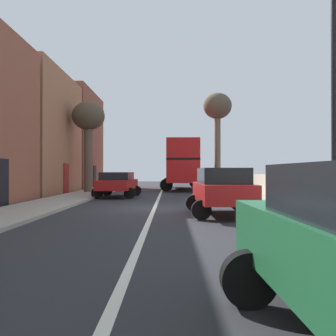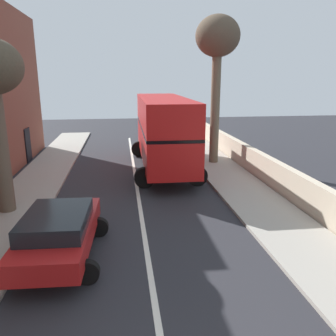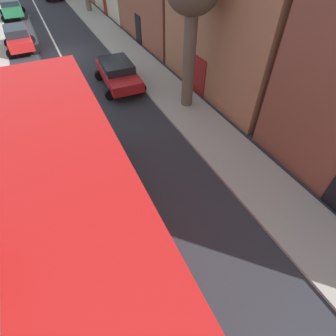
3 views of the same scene
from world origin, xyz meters
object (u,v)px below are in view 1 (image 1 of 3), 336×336
Objects in this scene: double_decker_bus at (182,162)px; parked_car_red_left_1 at (118,183)px; street_tree_left_0 at (88,122)px; street_tree_right_3 at (217,111)px; parked_car_red_right_2 at (222,189)px; lamppost_right at (334,70)px.

double_decker_bus is 10.70m from parked_car_red_left_1.
street_tree_left_0 is 0.76× the size of street_tree_right_3.
street_tree_left_0 is (-7.65, 13.06, 4.12)m from parked_car_red_right_2.
street_tree_right_3 reaches higher than double_decker_bus.
street_tree_left_0 is at bearing 117.80° from lamppost_right.
lamppost_right is (-0.59, -24.52, -3.13)m from street_tree_right_3.
double_decker_bus is 1.57× the size of street_tree_left_0.
lamppost_right is (6.80, -14.03, 2.92)m from parked_car_red_left_1.
street_tree_right_3 reaches higher than lamppost_right.
street_tree_left_0 is at bearing -146.67° from street_tree_right_3.
street_tree_right_3 reaches higher than parked_car_red_right_2.
parked_car_red_left_1 is 0.70× the size of street_tree_left_0.
street_tree_left_0 is at bearing 124.18° from parked_car_red_left_1.
street_tree_left_0 is at bearing -139.60° from double_decker_bus.
parked_car_red_right_2 is at bearing -87.57° from double_decker_bus.
parked_car_red_right_2 is 0.66× the size of lamppost_right.
parked_car_red_left_1 is 0.53× the size of street_tree_right_3.
street_tree_right_3 is at bearing 54.84° from parked_car_red_left_1.
parked_car_red_right_2 is 0.65× the size of street_tree_left_0.
parked_car_red_right_2 is (0.80, -18.89, -1.41)m from double_decker_bus.
street_tree_left_0 is 1.01× the size of lamppost_right.
double_decker_bus reaches higher than parked_car_red_left_1.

